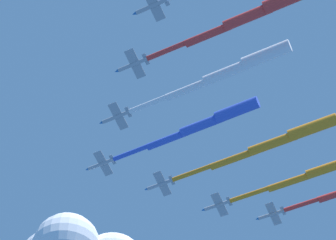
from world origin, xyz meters
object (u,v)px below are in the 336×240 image
(jet_lead, at_px, (201,125))
(jet_port_inner, at_px, (227,72))
(jet_port_mid, at_px, (247,17))
(jet_starboard_mid, at_px, (330,167))
(jet_starboard_inner, at_px, (273,143))

(jet_lead, bearing_deg, jet_port_inner, -65.20)
(jet_port_mid, xyz_separation_m, jet_starboard_mid, (22.55, 52.91, -1.11))
(jet_starboard_inner, bearing_deg, jet_port_inner, -114.64)
(jet_port_inner, relative_size, jet_starboard_mid, 0.95)
(jet_starboard_inner, xyz_separation_m, jet_port_mid, (-5.91, -43.29, -0.57))
(jet_lead, xyz_separation_m, jet_port_inner, (8.35, -18.08, -0.70))
(jet_starboard_mid, bearing_deg, jet_lead, -154.43)
(jet_lead, xyz_separation_m, jet_port_mid, (14.45, -35.21, -1.68))
(jet_lead, height_order, jet_port_inner, jet_lead)
(jet_starboard_inner, height_order, jet_port_mid, jet_starboard_inner)
(jet_port_inner, height_order, jet_port_mid, jet_port_inner)
(jet_port_mid, relative_size, jet_starboard_mid, 0.92)
(jet_lead, relative_size, jet_starboard_mid, 0.92)
(jet_lead, distance_m, jet_starboard_inner, 21.92)
(jet_port_mid, bearing_deg, jet_lead, 112.31)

